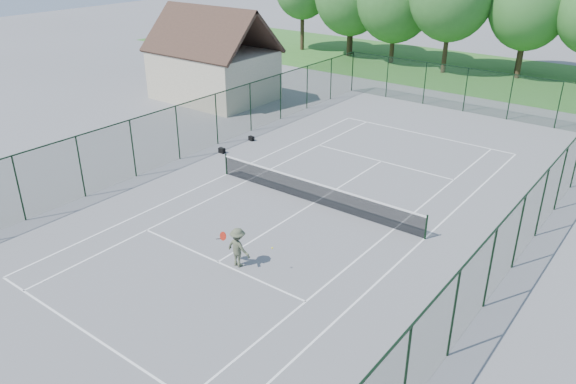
% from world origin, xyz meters
% --- Properties ---
extents(ground, '(140.00, 140.00, 0.00)m').
position_xyz_m(ground, '(0.00, 0.00, 0.00)').
color(ground, gray).
rests_on(ground, ground).
extents(grass_far, '(80.00, 16.00, 0.01)m').
position_xyz_m(grass_far, '(0.00, 30.00, 0.01)').
color(grass_far, '#3A792B').
rests_on(grass_far, ground).
extents(court_lines, '(11.05, 23.85, 0.01)m').
position_xyz_m(court_lines, '(0.00, 0.00, 0.00)').
color(court_lines, white).
rests_on(court_lines, ground).
extents(tennis_net, '(11.08, 0.08, 1.10)m').
position_xyz_m(tennis_net, '(0.00, 0.00, 0.58)').
color(tennis_net, black).
rests_on(tennis_net, ground).
extents(fence_enclosure, '(18.05, 36.05, 3.02)m').
position_xyz_m(fence_enclosure, '(0.00, 0.00, 1.56)').
color(fence_enclosure, '#18311E').
rests_on(fence_enclosure, ground).
extents(utility_building, '(8.60, 6.27, 6.63)m').
position_xyz_m(utility_building, '(-16.00, 10.00, 3.12)').
color(utility_building, beige).
rests_on(utility_building, ground).
extents(tree_line_far, '(39.40, 6.40, 9.70)m').
position_xyz_m(tree_line_far, '(0.00, 30.00, 5.99)').
color(tree_line_far, '#3B2B1C').
rests_on(tree_line_far, ground).
extents(sports_bag_a, '(0.38, 0.23, 0.30)m').
position_xyz_m(sports_bag_a, '(-7.78, 2.05, 0.15)').
color(sports_bag_a, black).
rests_on(sports_bag_a, ground).
extents(sports_bag_b, '(0.38, 0.27, 0.27)m').
position_xyz_m(sports_bag_b, '(-7.79, 4.61, 0.14)').
color(sports_bag_b, black).
rests_on(sports_bag_b, ground).
extents(tennis_player, '(2.21, 0.82, 1.56)m').
position_xyz_m(tennis_player, '(0.78, -6.08, 0.78)').
color(tennis_player, '#51573F').
rests_on(tennis_player, ground).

